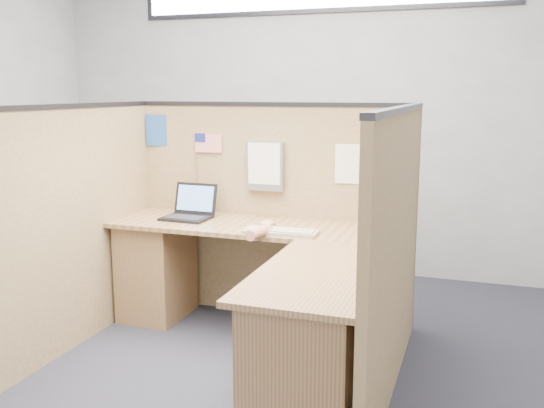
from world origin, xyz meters
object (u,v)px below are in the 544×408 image
at_px(l_desk, 260,294).
at_px(keyboard, 281,232).
at_px(mouse, 267,227).
at_px(laptop, 190,210).

xyz_separation_m(l_desk, keyboard, (0.07, 0.19, 0.35)).
distance_m(keyboard, mouse, 0.13).
xyz_separation_m(l_desk, laptop, (-0.69, 0.45, 0.39)).
xyz_separation_m(laptop, keyboard, (0.76, -0.26, -0.04)).
bearing_deg(keyboard, laptop, 158.44).
distance_m(l_desk, keyboard, 0.41).
bearing_deg(l_desk, mouse, 99.94).
relative_size(laptop, mouse, 3.22).
bearing_deg(keyboard, l_desk, -111.54).
relative_size(keyboard, mouse, 4.64).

